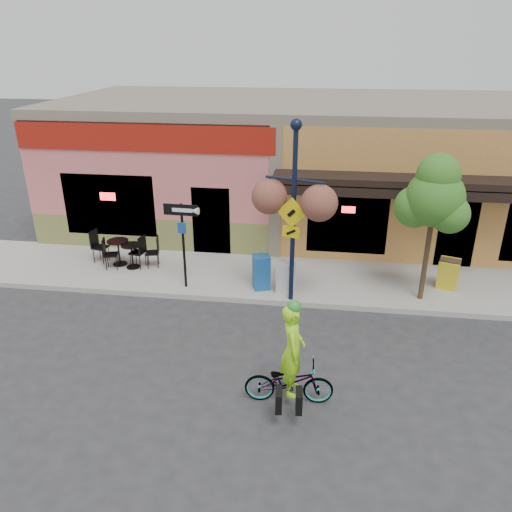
{
  "coord_description": "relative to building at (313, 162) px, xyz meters",
  "views": [
    {
      "loc": [
        0.37,
        -11.0,
        6.49
      ],
      "look_at": [
        -1.19,
        0.5,
        1.4
      ],
      "focal_mm": 35.0,
      "sensor_mm": 36.0,
      "label": 1
    }
  ],
  "objects": [
    {
      "name": "cafe_set_right",
      "position": [
        -5.12,
        -5.52,
        -1.62
      ],
      "size": [
        1.75,
        1.18,
        0.96
      ],
      "primitive_type": null,
      "rotation": [
        0.0,
        0.0,
        0.25
      ],
      "color": "black",
      "rests_on": "sidewalk"
    },
    {
      "name": "sandwich_board",
      "position": [
        3.86,
        -5.86,
        -1.66
      ],
      "size": [
        0.62,
        0.53,
        0.88
      ],
      "primitive_type": null,
      "rotation": [
        0.0,
        0.0,
        -0.32
      ],
      "color": "yellow",
      "rests_on": "sidewalk"
    },
    {
      "name": "cyclist_rider",
      "position": [
        0.0,
        -10.71,
        -1.32
      ],
      "size": [
        0.49,
        0.71,
        1.86
      ],
      "primitive_type": "imported",
      "rotation": [
        0.0,
        0.0,
        1.64
      ],
      "color": "#A4FE1A",
      "rests_on": "ground"
    },
    {
      "name": "bicycle",
      "position": [
        -0.05,
        -10.71,
        -1.8
      ],
      "size": [
        1.74,
        0.71,
        0.89
      ],
      "primitive_type": "imported",
      "rotation": [
        0.0,
        0.0,
        1.64
      ],
      "color": "maroon",
      "rests_on": "ground"
    },
    {
      "name": "newspaper_box_blue",
      "position": [
        -1.13,
        -6.34,
        -1.61
      ],
      "size": [
        0.54,
        0.51,
        0.97
      ],
      "primitive_type": null,
      "rotation": [
        0.0,
        0.0,
        0.33
      ],
      "color": "#195496",
      "rests_on": "sidewalk"
    },
    {
      "name": "one_way_sign",
      "position": [
        -3.21,
        -6.52,
        -0.9
      ],
      "size": [
        0.93,
        0.24,
        2.4
      ],
      "primitive_type": null,
      "rotation": [
        0.0,
        0.0,
        -0.04
      ],
      "color": "black",
      "rests_on": "sidewalk"
    },
    {
      "name": "lamp_post",
      "position": [
        -0.28,
        -6.85,
        0.23
      ],
      "size": [
        1.6,
        1.0,
        4.67
      ],
      "primitive_type": null,
      "rotation": [
        0.0,
        0.0,
        -0.29
      ],
      "color": "#101933",
      "rests_on": "sidewalk"
    },
    {
      "name": "curb",
      "position": [
        0.0,
        -6.95,
        -2.17
      ],
      "size": [
        24.0,
        0.12,
        0.15
      ],
      "primitive_type": "cube",
      "color": "#A8A59E",
      "rests_on": "ground"
    },
    {
      "name": "newspaper_box_grey",
      "position": [
        -0.45,
        -6.5,
        -1.66
      ],
      "size": [
        0.52,
        0.49,
        0.89
      ],
      "primitive_type": null,
      "rotation": [
        0.0,
        0.0,
        -0.35
      ],
      "color": "silver",
      "rests_on": "sidewalk"
    },
    {
      "name": "cafe_set_left",
      "position": [
        -5.59,
        -5.36,
        -1.59
      ],
      "size": [
        1.82,
        1.14,
        1.02
      ],
      "primitive_type": null,
      "rotation": [
        0.0,
        0.0,
        -0.18
      ],
      "color": "black",
      "rests_on": "sidewalk"
    },
    {
      "name": "street_tree",
      "position": [
        3.12,
        -6.34,
        -0.15
      ],
      "size": [
        1.67,
        1.67,
        3.9
      ],
      "primitive_type": null,
      "rotation": [
        0.0,
        0.0,
        -0.1
      ],
      "color": "#3D7A26",
      "rests_on": "sidewalk"
    },
    {
      "name": "building",
      "position": [
        0.0,
        0.0,
        0.0
      ],
      "size": [
        18.2,
        8.2,
        4.5
      ],
      "primitive_type": null,
      "color": "#CB6564",
      "rests_on": "ground"
    },
    {
      "name": "sidewalk",
      "position": [
        0.0,
        -5.5,
        -2.17
      ],
      "size": [
        24.0,
        3.0,
        0.15
      ],
      "primitive_type": "cube",
      "color": "#9E9B93",
      "rests_on": "ground"
    },
    {
      "name": "ground",
      "position": [
        0.0,
        -7.5,
        -2.25
      ],
      "size": [
        90.0,
        90.0,
        0.0
      ],
      "primitive_type": "plane",
      "color": "#2D2D30",
      "rests_on": "ground"
    }
  ]
}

